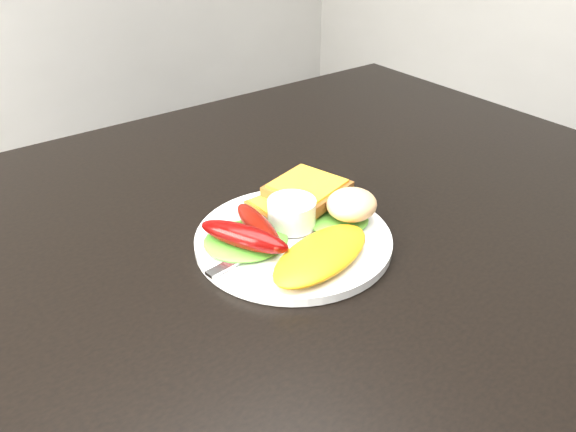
{
  "coord_description": "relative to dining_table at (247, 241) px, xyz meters",
  "views": [
    {
      "loc": [
        -0.3,
        -0.48,
        1.11
      ],
      "look_at": [
        0.02,
        -0.05,
        0.78
      ],
      "focal_mm": 35.0,
      "sensor_mm": 36.0,
      "label": 1
    }
  ],
  "objects": [
    {
      "name": "dining_table",
      "position": [
        0.0,
        0.0,
        0.0
      ],
      "size": [
        1.2,
        0.8,
        0.04
      ],
      "primitive_type": "cube",
      "color": "black",
      "rests_on": "ground"
    },
    {
      "name": "person",
      "position": [
        0.31,
        0.47,
        0.06
      ],
      "size": [
        0.59,
        0.41,
        1.57
      ],
      "primitive_type": "imported",
      "rotation": [
        0.0,
        0.0,
        3.07
      ],
      "color": "navy",
      "rests_on": "ground"
    },
    {
      "name": "plate",
      "position": [
        0.02,
        -0.06,
        0.03
      ],
      "size": [
        0.22,
        0.22,
        0.01
      ],
      "primitive_type": "cylinder",
      "color": "white",
      "rests_on": "dining_table"
    },
    {
      "name": "lettuce_left",
      "position": [
        -0.03,
        -0.04,
        0.04
      ],
      "size": [
        0.12,
        0.11,
        0.01
      ],
      "primitive_type": "ellipsoid",
      "rotation": [
        0.0,
        0.0,
        -0.4
      ],
      "color": "#399222",
      "rests_on": "plate"
    },
    {
      "name": "lettuce_right",
      "position": [
        0.08,
        -0.07,
        0.04
      ],
      "size": [
        0.08,
        0.08,
        0.01
      ],
      "primitive_type": "ellipsoid",
      "rotation": [
        0.0,
        0.0,
        -0.17
      ],
      "color": "#49882E",
      "rests_on": "plate"
    },
    {
      "name": "omelette",
      "position": [
        0.02,
        -0.12,
        0.04
      ],
      "size": [
        0.15,
        0.1,
        0.02
      ],
      "primitive_type": "ellipsoid",
      "rotation": [
        0.0,
        0.0,
        0.25
      ],
      "color": "yellow",
      "rests_on": "plate"
    },
    {
      "name": "sausage_a",
      "position": [
        -0.04,
        -0.06,
        0.05
      ],
      "size": [
        0.07,
        0.11,
        0.03
      ],
      "primitive_type": "ellipsoid",
      "rotation": [
        0.0,
        0.0,
        0.46
      ],
      "color": "#6C0908",
      "rests_on": "lettuce_left"
    },
    {
      "name": "sausage_b",
      "position": [
        -0.02,
        -0.05,
        0.05
      ],
      "size": [
        0.04,
        0.11,
        0.03
      ],
      "primitive_type": "ellipsoid",
      "rotation": [
        0.0,
        0.0,
        -0.16
      ],
      "color": "#5E0B06",
      "rests_on": "lettuce_left"
    },
    {
      "name": "ramekin",
      "position": [
        0.03,
        -0.04,
        0.05
      ],
      "size": [
        0.06,
        0.06,
        0.03
      ],
      "primitive_type": "cylinder",
      "rotation": [
        0.0,
        0.0,
        0.17
      ],
      "color": "white",
      "rests_on": "plate"
    },
    {
      "name": "toast_a",
      "position": [
        0.04,
        -0.01,
        0.04
      ],
      "size": [
        0.07,
        0.07,
        0.01
      ],
      "primitive_type": "cube",
      "rotation": [
        0.0,
        0.0,
        0.02
      ],
      "color": "#91511B",
      "rests_on": "plate"
    },
    {
      "name": "toast_b",
      "position": [
        0.08,
        -0.02,
        0.05
      ],
      "size": [
        0.1,
        0.1,
        0.01
      ],
      "primitive_type": "cube",
      "rotation": [
        0.0,
        0.0,
        0.28
      ],
      "color": "brown",
      "rests_on": "toast_a"
    },
    {
      "name": "potato_salad",
      "position": [
        0.1,
        -0.08,
        0.06
      ],
      "size": [
        0.07,
        0.07,
        0.03
      ],
      "primitive_type": "ellipsoid",
      "rotation": [
        0.0,
        0.0,
        0.26
      ],
      "color": "#F7F1AB",
      "rests_on": "lettuce_right"
    },
    {
      "name": "fork",
      "position": [
        -0.02,
        -0.06,
        0.03
      ],
      "size": [
        0.15,
        0.03,
        0.0
      ],
      "primitive_type": "cube",
      "rotation": [
        0.0,
        0.0,
        0.13
      ],
      "color": "#ADAFB7",
      "rests_on": "plate"
    }
  ]
}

